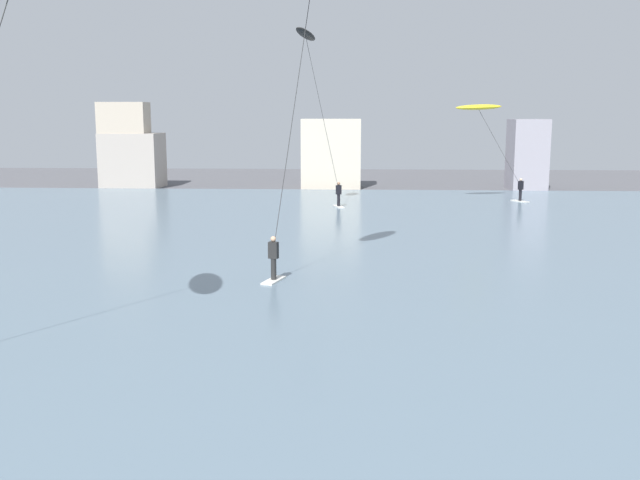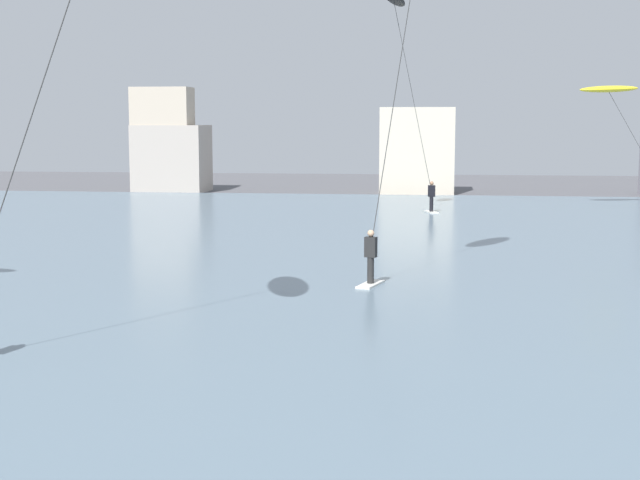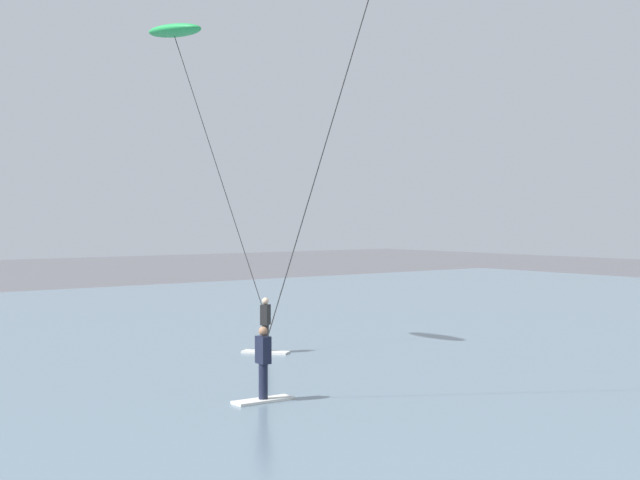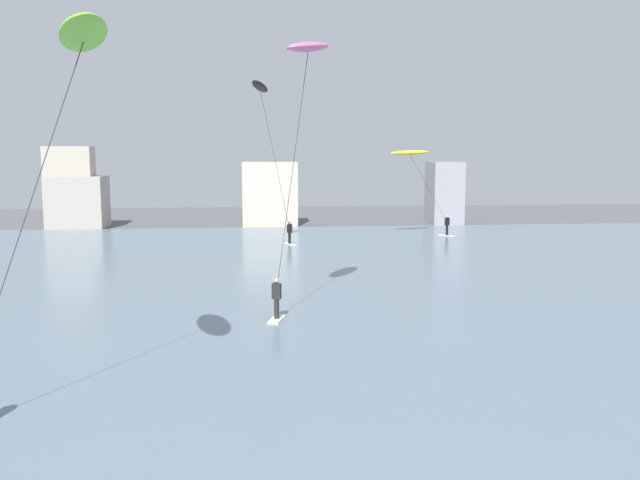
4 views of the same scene
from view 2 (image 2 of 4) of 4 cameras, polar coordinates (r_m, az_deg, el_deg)
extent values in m
cube|color=slate|center=(33.89, 7.56, -0.85)|extent=(84.00, 52.00, 0.10)
cube|color=#B7A893|center=(63.37, -9.80, 6.18)|extent=(3.97, 2.20, 7.15)
cube|color=#A89E93|center=(64.03, -9.25, 5.06)|extent=(4.81, 3.82, 4.59)
cube|color=beige|center=(61.97, 6.11, 5.58)|extent=(4.94, 3.19, 5.78)
cylinder|color=#333333|center=(19.09, -17.48, 7.79)|extent=(2.70, 1.00, 7.93)
cube|color=silver|center=(48.35, 6.98, 1.75)|extent=(0.83, 1.47, 0.06)
cylinder|color=black|center=(48.31, 6.99, 2.25)|extent=(0.20, 0.20, 0.78)
cube|color=black|center=(48.25, 7.00, 3.06)|extent=(0.39, 0.31, 0.60)
sphere|color=#9E7051|center=(48.22, 7.01, 3.55)|extent=(0.20, 0.20, 0.20)
cylinder|color=#333333|center=(47.26, 5.86, 8.75)|extent=(2.04, 1.77, 9.60)
cylinder|color=#333333|center=(52.82, 19.17, 5.90)|extent=(3.18, 0.35, 5.28)
ellipsoid|color=yellow|center=(52.37, 17.63, 9.00)|extent=(3.45, 1.81, 0.50)
cube|color=silver|center=(26.97, 3.18, -2.78)|extent=(0.80, 1.47, 0.06)
cylinder|color=black|center=(26.89, 3.19, -1.90)|extent=(0.20, 0.20, 0.78)
cube|color=black|center=(26.79, 3.20, -0.44)|extent=(0.39, 0.30, 0.60)
sphere|color=tan|center=(26.74, 3.20, 0.43)|extent=(0.20, 0.20, 0.20)
cylinder|color=#333333|center=(26.96, 4.76, 9.30)|extent=(1.36, 0.93, 9.22)
camera|label=1|loc=(2.10, 55.29, 34.22)|focal=40.20mm
camera|label=3|loc=(9.32, 59.40, -1.00)|focal=51.63mm
camera|label=4|loc=(3.37, -58.71, 30.81)|focal=37.17mm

